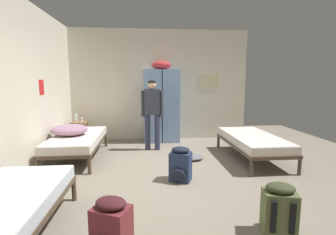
{
  "coord_description": "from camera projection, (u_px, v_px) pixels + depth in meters",
  "views": [
    {
      "loc": [
        -0.39,
        -3.89,
        1.57
      ],
      "look_at": [
        0.0,
        0.28,
        0.95
      ],
      "focal_mm": 26.62,
      "sensor_mm": 36.0,
      "label": 1
    }
  ],
  "objects": [
    {
      "name": "backpack_maroon",
      "position": [
        111.0,
        229.0,
        2.22
      ],
      "size": [
        0.39,
        0.4,
        0.55
      ],
      "color": "maroon",
      "rests_on": "ground_plane"
    },
    {
      "name": "person_traveler",
      "position": [
        152.0,
        108.0,
        5.59
      ],
      "size": [
        0.5,
        0.23,
        1.59
      ],
      "color": "#2D334C",
      "rests_on": "ground_plane"
    },
    {
      "name": "bed_left_rear",
      "position": [
        77.0,
        140.0,
        5.03
      ],
      "size": [
        0.9,
        1.9,
        0.49
      ],
      "color": "#473828",
      "rests_on": "ground_plane"
    },
    {
      "name": "backpack_navy",
      "position": [
        180.0,
        165.0,
        3.91
      ],
      "size": [
        0.39,
        0.4,
        0.55
      ],
      "color": "navy",
      "rests_on": "ground_plane"
    },
    {
      "name": "room_backdrop",
      "position": [
        102.0,
        87.0,
        5.05
      ],
      "size": [
        4.73,
        5.6,
        2.9
      ],
      "color": "beige",
      "rests_on": "ground_plane"
    },
    {
      "name": "water_bottle",
      "position": [
        76.0,
        117.0,
        6.12
      ],
      "size": [
        0.07,
        0.07,
        0.25
      ],
      "color": "silver",
      "rests_on": "shelf_unit"
    },
    {
      "name": "shelf_unit",
      "position": [
        80.0,
        131.0,
        6.16
      ],
      "size": [
        0.38,
        0.3,
        0.57
      ],
      "color": "brown",
      "rests_on": "ground_plane"
    },
    {
      "name": "ground_plane",
      "position": [
        170.0,
        177.0,
        4.1
      ],
      "size": [
        8.87,
        8.87,
        0.0
      ],
      "primitive_type": "plane",
      "color": "gray"
    },
    {
      "name": "clothes_pile_grey",
      "position": [
        192.0,
        157.0,
        5.03
      ],
      "size": [
        0.46,
        0.41,
        0.1
      ],
      "color": "slate",
      "rests_on": "ground_plane"
    },
    {
      "name": "lotion_bottle",
      "position": [
        82.0,
        119.0,
        6.08
      ],
      "size": [
        0.05,
        0.05,
        0.17
      ],
      "color": "beige",
      "rests_on": "shelf_unit"
    },
    {
      "name": "bed_right",
      "position": [
        253.0,
        141.0,
        5.0
      ],
      "size": [
        0.9,
        1.9,
        0.49
      ],
      "color": "#473828",
      "rests_on": "ground_plane"
    },
    {
      "name": "backpack_olive",
      "position": [
        279.0,
        210.0,
        2.55
      ],
      "size": [
        0.37,
        0.38,
        0.55
      ],
      "color": "#566038",
      "rests_on": "ground_plane"
    },
    {
      "name": "bedding_heap",
      "position": [
        69.0,
        130.0,
        4.97
      ],
      "size": [
        0.71,
        0.61,
        0.22
      ],
      "color": "gray",
      "rests_on": "bed_left_rear"
    },
    {
      "name": "locker_bank",
      "position": [
        162.0,
        104.0,
        6.42
      ],
      "size": [
        0.9,
        0.55,
        2.07
      ],
      "color": "#7A9ECC",
      "rests_on": "ground_plane"
    }
  ]
}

